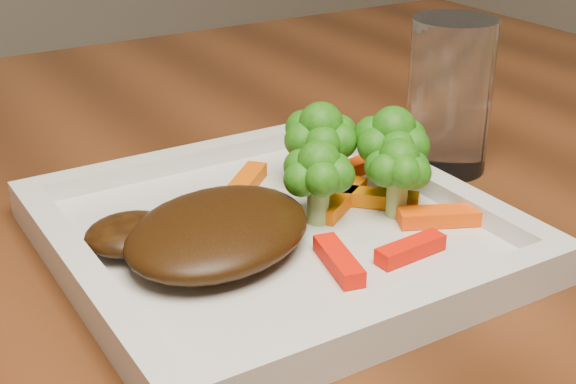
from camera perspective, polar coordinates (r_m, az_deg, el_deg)
plate at (r=0.52m, az=-0.94°, el=-3.33°), size 0.27×0.27×0.01m
steak at (r=0.49m, az=-4.99°, el=-2.78°), size 0.16×0.14×0.03m
broccoli_0 at (r=0.57m, az=2.33°, el=3.63°), size 0.08×0.08×0.07m
broccoli_1 at (r=0.56m, az=7.40°, el=2.99°), size 0.06×0.06×0.06m
broccoli_2 at (r=0.53m, az=7.85°, el=1.26°), size 0.06×0.06×0.06m
broccoli_3 at (r=0.52m, az=2.19°, el=0.95°), size 0.06×0.06×0.06m
carrot_0 at (r=0.49m, az=8.71°, el=-4.04°), size 0.05×0.02×0.01m
carrot_1 at (r=0.53m, az=11.10°, el=-1.69°), size 0.06×0.04×0.01m
carrot_2 at (r=0.47m, az=3.62°, el=-4.87°), size 0.03×0.05×0.01m
carrot_3 at (r=0.60m, az=4.97°, el=1.83°), size 0.05×0.02×0.01m
carrot_4 at (r=0.57m, az=-3.01°, el=0.69°), size 0.05×0.05×0.01m
carrot_5 at (r=0.55m, az=6.44°, el=-0.45°), size 0.05×0.05×0.01m
carrot_6 at (r=0.55m, az=3.69°, el=-0.47°), size 0.06×0.05×0.01m
drinking_glass at (r=0.63m, az=11.40°, el=6.73°), size 0.07×0.07×0.12m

